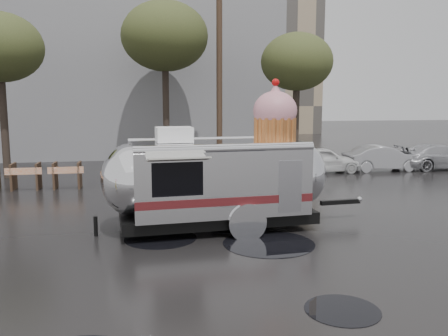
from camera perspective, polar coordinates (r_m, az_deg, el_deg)
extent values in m
plane|color=black|center=(9.35, -1.76, -13.02)|extent=(120.00, 120.00, 0.00)
cylinder|color=black|center=(8.26, 14.05, -16.24)|extent=(1.23, 1.23, 0.01)
cylinder|color=black|center=(13.19, 1.32, -6.58)|extent=(2.21, 2.21, 0.01)
cylinder|color=black|center=(11.41, 5.40, -9.02)|extent=(2.18, 2.18, 0.01)
cylinder|color=black|center=(11.86, -7.65, -8.38)|extent=(1.78, 1.78, 0.01)
cube|color=slate|center=(32.88, -15.12, 13.50)|extent=(22.00, 12.00, 13.00)
cylinder|color=#473323|center=(22.95, -0.56, 11.11)|extent=(0.28, 0.28, 9.00)
cylinder|color=#382D26|center=(22.38, -25.02, 6.36)|extent=(0.32, 0.32, 5.85)
cylinder|color=#382D26|center=(23.65, -7.01, 8.24)|extent=(0.32, 0.32, 6.75)
ellipsoid|color=#353E1C|center=(23.83, -7.14, 15.47)|extent=(4.20, 4.20, 3.30)
cylinder|color=#382D26|center=(22.80, 8.63, 6.51)|extent=(0.32, 0.32, 5.40)
ellipsoid|color=#353E1C|center=(22.85, 8.76, 12.53)|extent=(3.36, 3.36, 2.64)
cube|color=#473323|center=(19.44, -24.00, -0.96)|extent=(0.08, 0.80, 1.00)
cube|color=#473323|center=(19.24, -21.41, -0.90)|extent=(0.08, 0.80, 1.00)
cube|color=#E5590C|center=(18.93, -23.01, -0.37)|extent=(1.30, 0.04, 0.25)
cube|color=#473323|center=(19.13, -19.65, -0.86)|extent=(0.08, 0.80, 1.00)
cube|color=#473323|center=(18.99, -16.97, -0.80)|extent=(0.08, 0.80, 1.00)
cube|color=#E5590C|center=(18.65, -18.52, -0.26)|extent=(1.30, 0.04, 0.25)
imported|color=silver|center=(22.36, 11.76, 1.25)|extent=(4.00, 1.80, 1.40)
imported|color=#B2B2B7|center=(23.63, 18.54, 1.36)|extent=(4.00, 1.80, 1.40)
imported|color=#B2B2B7|center=(25.19, 24.56, 1.49)|extent=(4.20, 1.80, 1.44)
cube|color=silver|center=(12.40, -0.91, -0.94)|extent=(4.57, 2.63, 1.80)
ellipsoid|color=silver|center=(13.08, 8.52, -0.54)|extent=(1.67, 2.41, 1.80)
ellipsoid|color=silver|center=(12.09, -11.12, -1.34)|extent=(1.67, 2.41, 1.80)
cube|color=black|center=(12.62, -0.90, -5.65)|extent=(5.14, 2.38, 0.30)
cylinder|color=black|center=(11.78, 2.66, -6.68)|extent=(0.72, 0.27, 0.70)
cylinder|color=black|center=(13.71, 0.14, -4.52)|extent=(0.72, 0.27, 0.70)
cylinder|color=silver|center=(11.64, 2.86, -6.62)|extent=(0.97, 0.17, 0.96)
cube|color=black|center=(13.84, 13.81, -4.00)|extent=(1.21, 0.21, 0.12)
sphere|color=silver|center=(14.12, 15.97, -3.63)|extent=(0.17, 0.17, 0.16)
cylinder|color=black|center=(12.33, -15.18, -6.77)|extent=(0.11, 0.11, 0.50)
cube|color=#4F1518|center=(11.40, 0.43, -4.08)|extent=(4.39, 0.37, 0.20)
cube|color=#4F1518|center=(13.58, -2.02, -2.05)|extent=(4.39, 0.37, 0.20)
cube|color=black|center=(11.03, -5.60, -1.36)|extent=(1.20, 0.12, 0.80)
cube|color=#A7A59B|center=(10.72, -5.44, 1.07)|extent=(1.44, 0.60, 0.14)
cube|color=silver|center=(11.82, 7.99, -2.22)|extent=(0.60, 0.08, 1.30)
cube|color=white|center=(12.07, -6.03, 4.02)|extent=(0.95, 0.72, 0.38)
cylinder|color=#E68744|center=(12.73, 6.13, 4.70)|extent=(1.12, 1.12, 0.60)
ellipsoid|color=pink|center=(12.71, 6.17, 6.86)|extent=(1.25, 1.25, 1.04)
cone|color=pink|center=(12.71, 6.20, 9.21)|extent=(0.54, 0.54, 0.40)
sphere|color=red|center=(12.71, 6.22, 10.20)|extent=(0.21, 0.21, 0.20)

